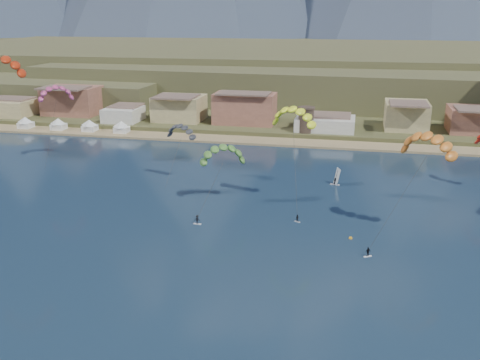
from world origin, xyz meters
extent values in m
plane|color=#0D1C31|center=(0.00, 0.00, 0.00)|extent=(2400.00, 2400.00, 0.00)
cube|color=#A1835C|center=(0.00, 106.00, 0.25)|extent=(2200.00, 12.00, 0.90)
cube|color=brown|center=(0.00, 560.00, 0.00)|extent=(2200.00, 900.00, 4.00)
cube|color=brown|center=(40.00, 220.00, 9.50)|extent=(320.00, 150.00, 15.00)
cube|color=brown|center=(-40.00, 260.00, 11.00)|extent=(380.00, 170.00, 18.00)
cylinder|color=#47382D|center=(5.00, 114.00, 6.00)|extent=(5.20, 5.20, 8.00)
cylinder|color=#47382D|center=(5.00, 114.00, 10.30)|extent=(5.82, 5.82, 0.60)
cube|color=white|center=(-95.00, 106.00, 1.70)|extent=(4.50, 4.50, 2.00)
pyramid|color=white|center=(-95.00, 106.00, 4.70)|extent=(6.40, 6.40, 2.00)
cube|color=white|center=(-82.00, 106.00, 1.70)|extent=(4.50, 4.50, 2.00)
pyramid|color=white|center=(-82.00, 106.00, 4.70)|extent=(6.40, 6.40, 2.00)
cube|color=white|center=(-70.00, 106.00, 1.70)|extent=(4.50, 4.50, 2.00)
pyramid|color=white|center=(-70.00, 106.00, 4.70)|extent=(6.40, 6.40, 2.00)
cube|color=white|center=(-58.00, 106.00, 1.70)|extent=(4.50, 4.50, 2.00)
pyramid|color=white|center=(-58.00, 106.00, 4.70)|extent=(6.40, 6.40, 2.00)
cube|color=silver|center=(10.94, 37.37, 0.04)|extent=(1.35, 0.99, 0.09)
imported|color=black|center=(10.94, 37.37, 0.85)|extent=(0.93, 0.86, 1.52)
cylinder|color=#262626|center=(9.66, 42.38, 9.54)|extent=(0.05, 0.05, 20.01)
cube|color=silver|center=(25.08, 23.46, 0.05)|extent=(1.53, 1.14, 0.10)
imported|color=black|center=(25.08, 23.46, 0.97)|extent=(1.09, 0.87, 1.73)
cylinder|color=#262626|center=(30.00, 29.70, 8.58)|extent=(0.05, 0.05, 21.82)
cube|color=silver|center=(-8.89, 31.84, 0.05)|extent=(1.65, 0.61, 0.11)
imported|color=black|center=(-8.89, 31.84, 1.04)|extent=(1.26, 0.79, 1.87)
cylinder|color=#262626|center=(-7.83, 38.65, 5.27)|extent=(0.05, 0.05, 16.02)
cylinder|color=#262626|center=(-59.81, 64.86, 9.10)|extent=(0.04, 0.04, 19.33)
cylinder|color=#262626|center=(-20.88, 55.30, 5.79)|extent=(0.04, 0.04, 13.59)
cube|color=silver|center=(17.33, 64.21, 0.06)|extent=(2.47, 1.23, 0.12)
imported|color=black|center=(17.33, 64.21, 0.97)|extent=(0.94, 0.72, 1.70)
cube|color=white|center=(17.72, 64.21, 2.19)|extent=(1.50, 2.71, 4.07)
sphere|color=orange|center=(21.91, 30.90, 0.11)|extent=(0.66, 0.66, 0.66)
camera|label=1|loc=(21.66, -68.56, 42.39)|focal=41.23mm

